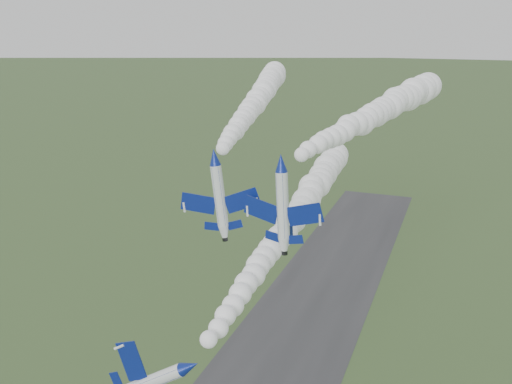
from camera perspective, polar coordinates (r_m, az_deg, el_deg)
jet_lead at (r=54.68m, az=-6.66°, el=-16.99°), size 5.00×11.24×8.00m
smoke_trail_jet_lead at (r=85.65m, az=3.85°, el=-2.41°), size 8.95×70.34×5.16m
jet_pair_left at (r=69.08m, az=-4.20°, el=3.51°), size 10.02×11.81×2.98m
smoke_trail_jet_pair_left at (r=107.29m, az=0.09°, el=9.24°), size 22.14×73.41×5.41m
jet_pair_right at (r=64.46m, az=2.48°, el=2.93°), size 10.24×12.12×3.01m
smoke_trail_jet_pair_right at (r=98.41m, az=12.50°, el=8.02°), size 16.79×69.67×5.79m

